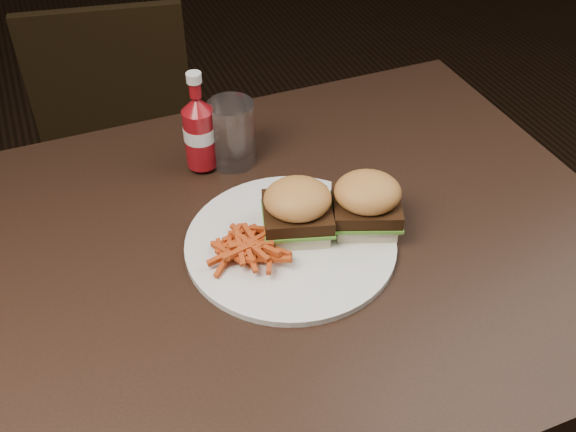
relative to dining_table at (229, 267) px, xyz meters
name	(u,v)px	position (x,y,z in m)	size (l,w,h in m)	color
dining_table	(229,267)	(0.00, 0.00, 0.00)	(1.20, 0.80, 0.04)	black
chair_far	(124,126)	(-0.02, 0.90, -0.30)	(0.38, 0.38, 0.04)	black
plate	(291,243)	(0.09, -0.01, 0.03)	(0.31, 0.31, 0.01)	white
sandwich_half_a	(297,226)	(0.11, 0.00, 0.04)	(0.09, 0.08, 0.02)	beige
sandwich_half_b	(365,219)	(0.21, -0.02, 0.04)	(0.09, 0.08, 0.02)	beige
fries_pile	(250,243)	(0.03, -0.02, 0.05)	(0.10, 0.10, 0.04)	#AF320C
ketchup_bottle	(200,138)	(0.03, 0.22, 0.08)	(0.05, 0.05, 0.10)	maroon
tumbler	(232,134)	(0.08, 0.22, 0.08)	(0.08, 0.08, 0.12)	white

